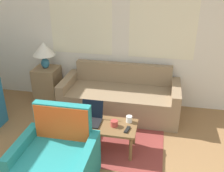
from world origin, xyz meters
TOP-DOWN VIEW (x-y plane):
  - wall_back at (-0.00, 3.62)m, footprint 6.60×0.06m
  - rug at (-0.07, 2.63)m, footprint 1.69×1.82m
  - couch at (0.00, 3.19)m, footprint 1.97×0.83m
  - armchair at (-0.45, 1.45)m, footprint 0.89×0.73m
  - side_table at (-1.39, 3.31)m, footprint 0.43×0.43m
  - table_lamp at (-1.39, 3.31)m, footprint 0.39×0.39m
  - coffee_table at (-0.07, 2.14)m, footprint 0.94×0.46m
  - laptop at (-0.24, 2.19)m, footprint 0.30×0.32m
  - cup_navy at (0.10, 2.13)m, footprint 0.10×0.10m
  - cup_yellow at (0.28, 2.27)m, footprint 0.08×0.08m
  - tv_remote at (0.28, 2.06)m, footprint 0.07×0.16m

SIDE VIEW (x-z plane):
  - rug at x=-0.07m, z-range 0.00..0.01m
  - couch at x=0.00m, z-range -0.14..0.67m
  - armchair at x=-0.45m, z-range -0.17..0.73m
  - side_table at x=-1.39m, z-range 0.00..0.67m
  - coffee_table at x=-0.07m, z-range 0.15..0.55m
  - tv_remote at x=0.28m, z-range 0.40..0.42m
  - cup_navy at x=0.10m, z-range 0.40..0.48m
  - cup_yellow at x=0.28m, z-range 0.40..0.49m
  - laptop at x=-0.24m, z-range 0.33..0.59m
  - table_lamp at x=-1.39m, z-range 0.77..1.24m
  - wall_back at x=0.00m, z-range 0.01..2.61m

